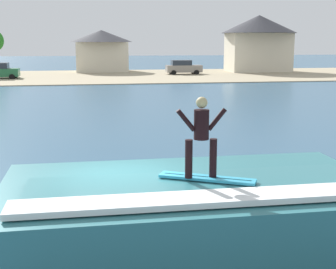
% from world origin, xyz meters
% --- Properties ---
extents(ground_plane, '(260.00, 260.00, 0.00)m').
position_xyz_m(ground_plane, '(0.00, 0.00, 0.00)').
color(ground_plane, '#315876').
extents(wave_crest, '(8.37, 4.44, 1.36)m').
position_xyz_m(wave_crest, '(1.52, -0.88, 0.64)').
color(wave_crest, '#2F6F77').
rests_on(wave_crest, ground_plane).
extents(surfboard, '(2.02, 1.29, 0.06)m').
position_xyz_m(surfboard, '(1.78, -1.22, 1.39)').
color(surfboard, '#33A5CC').
rests_on(surfboard, wave_crest).
extents(surfer, '(1.09, 0.32, 1.73)m').
position_xyz_m(surfer, '(1.64, -1.23, 2.39)').
color(surfer, black).
rests_on(surfer, surfboard).
extents(shoreline_bank, '(120.00, 22.74, 0.09)m').
position_xyz_m(shoreline_bank, '(0.00, 47.88, 0.04)').
color(shoreline_bank, tan).
rests_on(shoreline_bank, ground_plane).
extents(car_near_shore, '(3.84, 2.23, 1.86)m').
position_xyz_m(car_near_shore, '(-10.35, 45.36, 0.95)').
color(car_near_shore, '#23663D').
rests_on(car_near_shore, ground_plane).
extents(car_far_shore, '(4.57, 2.06, 1.86)m').
position_xyz_m(car_far_shore, '(11.48, 49.22, 0.95)').
color(car_far_shore, gray).
rests_on(car_far_shore, ground_plane).
extents(house_gabled_white, '(10.33, 10.33, 7.75)m').
position_xyz_m(house_gabled_white, '(22.78, 52.66, 4.73)').
color(house_gabled_white, beige).
rests_on(house_gabled_white, ground_plane).
extents(house_small_cottage, '(8.64, 8.64, 5.75)m').
position_xyz_m(house_small_cottage, '(1.36, 56.39, 3.28)').
color(house_small_cottage, beige).
rests_on(house_small_cottage, ground_plane).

